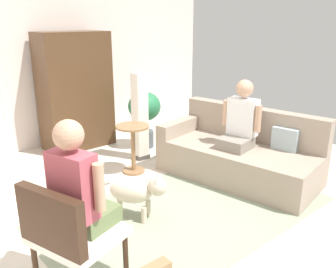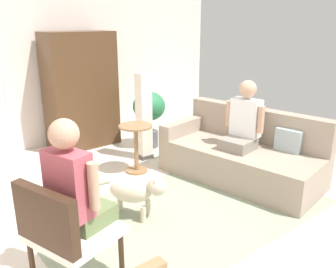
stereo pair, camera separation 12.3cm
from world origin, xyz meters
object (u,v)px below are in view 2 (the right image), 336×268
person_on_armchair (73,185)px  armoire_cabinet (81,91)px  potted_plant (149,111)px  column_lamp (144,117)px  round_end_table (136,144)px  armchair (62,228)px  person_on_couch (244,121)px  couch (241,155)px  dog (135,190)px

person_on_armchair → armoire_cabinet: size_ratio=0.49×
potted_plant → column_lamp: (-0.35, -0.36, 0.03)m
column_lamp → round_end_table: bearing=-137.1°
armchair → person_on_couch: bearing=10.8°
person_on_couch → armoire_cabinet: (-1.00, 2.48, 0.13)m
couch → dog: 1.65m
column_lamp → person_on_couch: bearing=-67.8°
potted_plant → person_on_armchair: bearing=-135.9°
couch → armchair: armchair is taller
armoire_cabinet → armchair: bearing=-118.4°
couch → column_lamp: bearing=114.0°
dog → column_lamp: size_ratio=0.51×
dog → couch: bearing=0.1°
person_on_armchair → column_lamp: (1.91, 1.84, -0.19)m
round_end_table → person_on_armchair: bearing=-136.0°
armchair → potted_plant: size_ratio=0.98×
round_end_table → column_lamp: (0.38, 0.35, 0.23)m
round_end_table → column_lamp: 0.56m
round_end_table → armoire_cabinet: size_ratio=0.36×
potted_plant → dog: bearing=-129.5°
dog → column_lamp: 1.74m
person_on_armchair → column_lamp: person_on_armchair is taller
round_end_table → column_lamp: column_lamp is taller
dog → armoire_cabinet: size_ratio=0.36×
round_end_table → potted_plant: (0.73, 0.71, 0.19)m
armchair → column_lamp: 2.78m
column_lamp → person_on_armchair: bearing=-136.2°
dog → column_lamp: column_lamp is taller
person_on_couch → person_on_armchair: 2.52m
couch → column_lamp: size_ratio=1.68×
armchair → round_end_table: bearing=42.4°
round_end_table → potted_plant: potted_plant is taller
dog → armoire_cabinet: (0.61, 2.45, 0.59)m
person_on_armchair → dog: size_ratio=1.36×
person_on_couch → round_end_table: size_ratio=1.29×
round_end_table → couch: bearing=-45.4°
armoire_cabinet → dog: bearing=-104.1°
person_on_armchair → column_lamp: size_ratio=0.70×
dog → column_lamp: bearing=52.0°
potted_plant → armoire_cabinet: bearing=136.8°
person_on_couch → dog: bearing=178.9°
round_end_table → dog: round_end_table is taller
armoire_cabinet → potted_plant: bearing=-43.2°
couch → person_on_armchair: size_ratio=2.41×
armchair → armoire_cabinet: armoire_cabinet is taller
couch → column_lamp: 1.51m
person_on_couch → potted_plant: person_on_couch is taller
potted_plant → armoire_cabinet: armoire_cabinet is taller
couch → armoire_cabinet: bearing=113.0°
dog → person_on_couch: bearing=-1.1°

